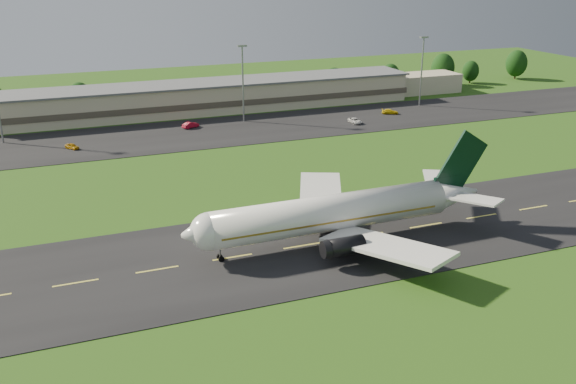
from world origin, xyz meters
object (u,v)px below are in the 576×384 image
object	(u,v)px
terminal	(231,95)
service_vehicle_c	(355,121)
airliner	(335,213)
service_vehicle_d	(390,112)
light_mast_centre	(243,74)
light_mast_east	(422,63)
service_vehicle_a	(72,146)
service_vehicle_b	(191,125)

from	to	relation	value
terminal	service_vehicle_c	distance (m)	38.90
airliner	service_vehicle_d	xyz separation A→B (m)	(51.62, 73.14, -3.89)
airliner	terminal	bearing A→B (deg)	82.21
light_mast_centre	light_mast_east	distance (m)	55.00
service_vehicle_a	light_mast_east	bearing A→B (deg)	-29.44
light_mast_centre	light_mast_east	bearing A→B (deg)	0.00
light_mast_east	service_vehicle_c	xyz separation A→B (m)	(-28.09, -13.00, -11.96)
terminal	service_vehicle_d	xyz separation A→B (m)	(39.70, -23.03, -3.22)
airliner	light_mast_east	xyz separation A→B (m)	(65.52, 79.99, 8.08)
service_vehicle_a	service_vehicle_d	bearing A→B (deg)	-32.89
light_mast_east	service_vehicle_c	size ratio (longest dim) A/B	4.17
service_vehicle_a	service_vehicle_c	size ratio (longest dim) A/B	0.76
terminal	service_vehicle_c	bearing A→B (deg)	-48.84
airliner	service_vehicle_c	xyz separation A→B (m)	(37.43, 66.99, -3.88)
light_mast_centre	light_mast_east	size ratio (longest dim) A/B	1.00
terminal	light_mast_east	world-z (taller)	light_mast_east
light_mast_centre	service_vehicle_a	bearing A→B (deg)	-165.51
light_mast_centre	service_vehicle_b	distance (m)	19.28
airliner	service_vehicle_c	size ratio (longest dim) A/B	10.49
service_vehicle_a	service_vehicle_c	world-z (taller)	service_vehicle_c
service_vehicle_d	terminal	bearing A→B (deg)	86.00
light_mast_east	service_vehicle_b	bearing A→B (deg)	-178.34
terminal	service_vehicle_b	world-z (taller)	terminal
service_vehicle_a	airliner	bearing A→B (deg)	-99.30
light_mast_centre	service_vehicle_c	size ratio (longest dim) A/B	4.17
light_mast_east	service_vehicle_d	xyz separation A→B (m)	(-13.90, -6.85, -11.97)
service_vehicle_a	light_mast_centre	bearing A→B (deg)	-21.59
terminal	service_vehicle_d	distance (m)	46.01
terminal	service_vehicle_b	bearing A→B (deg)	-132.08
light_mast_centre	service_vehicle_d	distance (m)	43.35
terminal	service_vehicle_a	bearing A→B (deg)	-149.07
light_mast_centre	light_mast_east	world-z (taller)	same
service_vehicle_b	service_vehicle_c	distance (m)	43.37
terminal	light_mast_centre	world-z (taller)	light_mast_centre
service_vehicle_a	service_vehicle_c	distance (m)	71.94
service_vehicle_b	service_vehicle_c	size ratio (longest dim) A/B	0.94
service_vehicle_a	service_vehicle_b	xyz separation A→B (m)	(29.97, 9.60, 0.13)
terminal	light_mast_centre	xyz separation A→B (m)	(-1.40, -16.18, 8.75)
airliner	light_mast_east	size ratio (longest dim) A/B	2.52
service_vehicle_b	service_vehicle_a	bearing A→B (deg)	81.72
light_mast_centre	service_vehicle_d	world-z (taller)	light_mast_centre
airliner	service_vehicle_b	bearing A→B (deg)	92.61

